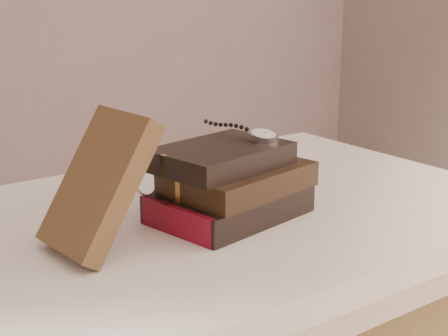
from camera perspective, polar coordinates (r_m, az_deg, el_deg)
table at (r=1.02m, az=-2.85°, el=-8.72°), size 1.00×0.60×0.75m
book_stack at (r=0.96m, az=0.54°, el=-1.35°), size 0.24×0.18×0.11m
journal at (r=0.84m, az=-10.58°, el=-1.33°), size 0.14×0.13×0.17m
pocket_watch at (r=0.98m, az=2.99°, el=2.89°), size 0.05×0.15×0.02m
eyeglasses at (r=0.95m, az=-5.78°, el=-0.83°), size 0.11×0.12×0.04m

